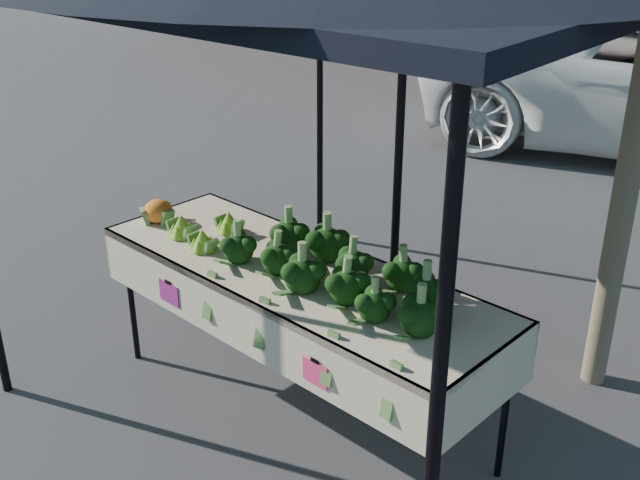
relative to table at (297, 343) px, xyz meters
The scene contains 6 objects.
ground 0.50m from the table, ahead, with size 90.00×90.00×0.00m, color #37373A.
table is the anchor object (origin of this frame).
canopy 1.04m from the table, 90.54° to the left, with size 3.16×3.16×2.74m, color black, non-canonical shape.
broccoli_heap 0.63m from the table, ahead, with size 1.35×0.55×0.23m, color black.
romanesco_cluster 0.86m from the table, behind, with size 0.41×0.45×0.18m, color #83B728.
cauliflower_pair 1.18m from the table, behind, with size 0.18×0.18×0.16m, color orange.
Camera 1 is at (2.18, -2.71, 2.72)m, focal length 43.10 mm.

